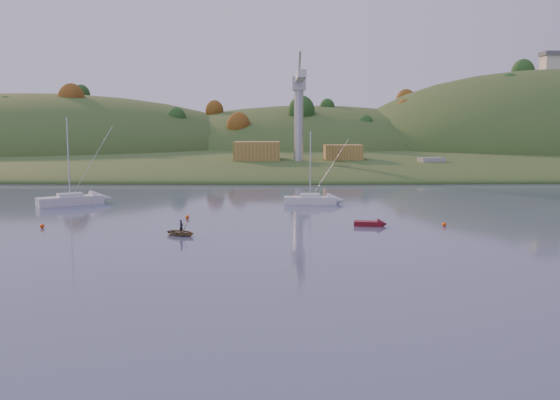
{
  "coord_description": "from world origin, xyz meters",
  "views": [
    {
      "loc": [
        -3.7,
        -28.09,
        12.05
      ],
      "look_at": [
        -3.15,
        35.71,
        3.99
      ],
      "focal_mm": 40.0,
      "sensor_mm": 36.0,
      "label": 1
    }
  ],
  "objects_px": {
    "sailboat_far": "(310,199)",
    "red_tender": "(375,224)",
    "canoe": "(181,232)",
    "sailboat_near": "(70,199)"
  },
  "relations": [
    {
      "from": "sailboat_near",
      "to": "red_tender",
      "type": "relative_size",
      "value": 3.19
    },
    {
      "from": "canoe",
      "to": "sailboat_near",
      "type": "bearing_deg",
      "value": 67.87
    },
    {
      "from": "canoe",
      "to": "red_tender",
      "type": "distance_m",
      "value": 22.31
    },
    {
      "from": "sailboat_far",
      "to": "canoe",
      "type": "xyz_separation_m",
      "value": [
        -15.14,
        -25.56,
        -0.37
      ]
    },
    {
      "from": "sailboat_near",
      "to": "canoe",
      "type": "xyz_separation_m",
      "value": [
        19.8,
        -24.66,
        -0.47
      ]
    },
    {
      "from": "sailboat_near",
      "to": "canoe",
      "type": "relative_size",
      "value": 3.94
    },
    {
      "from": "sailboat_far",
      "to": "red_tender",
      "type": "bearing_deg",
      "value": -70.52
    },
    {
      "from": "sailboat_far",
      "to": "red_tender",
      "type": "distance_m",
      "value": 20.67
    },
    {
      "from": "sailboat_far",
      "to": "canoe",
      "type": "distance_m",
      "value": 29.72
    },
    {
      "from": "sailboat_far",
      "to": "canoe",
      "type": "bearing_deg",
      "value": -119.11
    }
  ]
}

